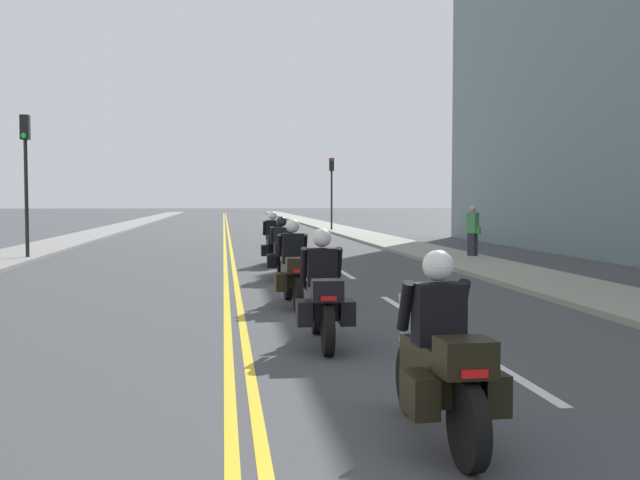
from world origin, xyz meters
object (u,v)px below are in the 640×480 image
object	(u,v)px
motorcycle_2	(293,271)
motorcycle_3	(282,254)
motorcycle_1	(323,298)
pedestrian_0	(473,232)
motorcycle_4	(273,244)
traffic_light_far	(332,181)
motorcycle_0	(441,365)
traffic_light_near	(26,161)

from	to	relation	value
motorcycle_2	motorcycle_3	xyz separation A→B (m)	(0.14, 4.72, -0.01)
motorcycle_1	pedestrian_0	size ratio (longest dim) A/B	1.28
motorcycle_4	traffic_light_far	xyz separation A→B (m)	(5.25, 24.26, 2.52)
motorcycle_1	traffic_light_far	bearing A→B (deg)	83.58
motorcycle_3	pedestrian_0	size ratio (longest dim) A/B	1.21
motorcycle_2	motorcycle_4	distance (m)	8.85
motorcycle_2	pedestrian_0	bearing A→B (deg)	54.72
motorcycle_0	motorcycle_3	bearing A→B (deg)	89.26
motorcycle_0	motorcycle_4	distance (m)	17.04
motorcycle_0	traffic_light_far	size ratio (longest dim) A/B	0.47
pedestrian_0	traffic_light_near	bearing A→B (deg)	-129.54
motorcycle_0	motorcycle_4	xyz separation A→B (m)	(-0.26, 17.04, 0.01)
motorcycle_1	motorcycle_2	size ratio (longest dim) A/B	1.01
motorcycle_0	pedestrian_0	distance (m)	19.75
motorcycle_3	traffic_light_near	size ratio (longest dim) A/B	0.46
motorcycle_0	traffic_light_near	world-z (taller)	traffic_light_near
motorcycle_3	motorcycle_0	bearing A→B (deg)	-87.49
motorcycle_3	traffic_light_far	world-z (taller)	traffic_light_far
motorcycle_2	pedestrian_0	distance (m)	12.56
motorcycle_2	traffic_light_far	distance (m)	33.64
traffic_light_near	traffic_light_far	distance (m)	25.04
motorcycle_1	motorcycle_2	world-z (taller)	motorcycle_2
traffic_light_far	pedestrian_0	xyz separation A→B (m)	(1.54, -22.66, -2.26)
motorcycle_2	motorcycle_1	bearing A→B (deg)	-90.87
motorcycle_0	motorcycle_1	size ratio (longest dim) A/B	0.94
traffic_light_near	pedestrian_0	world-z (taller)	traffic_light_near
motorcycle_4	traffic_light_far	world-z (taller)	traffic_light_far
traffic_light_near	motorcycle_0	bearing A→B (deg)	-67.84
motorcycle_0	pedestrian_0	xyz separation A→B (m)	(6.53, 18.63, 0.28)
motorcycle_2	pedestrian_0	size ratio (longest dim) A/B	1.26
motorcycle_1	traffic_light_near	distance (m)	17.68
traffic_light_near	motorcycle_2	bearing A→B (deg)	-56.88
traffic_light_far	motorcycle_3	bearing A→B (deg)	-100.58
traffic_light_near	pedestrian_0	size ratio (longest dim) A/B	2.64
motorcycle_0	motorcycle_4	size ratio (longest dim) A/B	0.96
traffic_light_near	pedestrian_0	xyz separation A→B (m)	(14.67, -1.34, -2.33)
motorcycle_0	pedestrian_0	bearing A→B (deg)	68.57
motorcycle_0	motorcycle_3	size ratio (longest dim) A/B	0.99
motorcycle_0	motorcycle_4	bearing A→B (deg)	88.77
traffic_light_near	motorcycle_3	bearing A→B (deg)	-42.05
motorcycle_3	motorcycle_4	size ratio (longest dim) A/B	0.97
motorcycle_2	motorcycle_3	size ratio (longest dim) A/B	1.04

